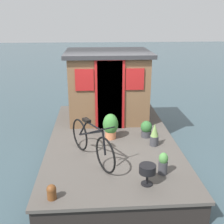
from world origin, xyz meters
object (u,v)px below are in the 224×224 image
Objects in this scene: potted_plant_lavender at (111,126)px; bicycle at (92,142)px; houseboat_cabin at (108,85)px; potted_plant_sage at (146,129)px; potted_plant_mint at (154,135)px; mooring_bollard at (52,192)px; potted_plant_succulent at (163,163)px; charcoal_grill at (147,170)px.

bicycle is at bearing 156.38° from potted_plant_lavender.
houseboat_cabin is 5.67× the size of potted_plant_sage.
potted_plant_sage is at bearing 10.90° from potted_plant_mint.
potted_plant_mint is (0.55, -1.36, -0.14)m from bicycle.
mooring_bollard is (-1.77, 1.98, -0.11)m from potted_plant_mint.
potted_plant_sage is 1.62m from potted_plant_succulent.
bicycle reaches higher than potted_plant_succulent.
potted_plant_lavender is 2.39× the size of mooring_bollard.
potted_plant_sage is (1.01, -1.27, -0.18)m from bicycle.
charcoal_grill reaches higher than mooring_bollard.
potted_plant_succulent is 0.47m from charcoal_grill.
potted_plant_mint is 1.23× the size of potted_plant_succulent.
potted_plant_sage is at bearing -51.32° from bicycle.
houseboat_cabin is 4.36× the size of potted_plant_mint.
potted_plant_succulent is at bearing -164.87° from houseboat_cabin.
potted_plant_sage is at bearing -40.24° from mooring_bollard.
houseboat_cabin is at bearing 15.13° from potted_plant_succulent.
houseboat_cabin reaches higher than potted_plant_mint.
potted_plant_lavender is at bearing -25.52° from mooring_bollard.
houseboat_cabin is 1.77m from potted_plant_sage.
bicycle reaches higher than potted_plant_mint.
potted_plant_sage is (-1.39, -0.81, -0.72)m from houseboat_cabin.
potted_plant_lavender reaches higher than charcoal_grill.
bicycle reaches higher than potted_plant_sage.
bicycle is 4.30× the size of charcoal_grill.
bicycle is 1.63m from potted_plant_sage.
potted_plant_sage is 0.94× the size of potted_plant_succulent.
bicycle is 1.47m from potted_plant_mint.
houseboat_cabin is 1.55m from potted_plant_lavender.
potted_plant_lavender is at bearing 14.45° from charcoal_grill.
potted_plant_succulent reaches higher than potted_plant_sage.
potted_plant_sage is 1.57× the size of mooring_bollard.
potted_plant_lavender is 2.44m from mooring_bollard.
mooring_bollard is (-0.61, 1.89, -0.08)m from potted_plant_succulent.
bicycle is (-2.41, 0.45, -0.55)m from houseboat_cabin.
houseboat_cabin is 2.51m from bicycle.
houseboat_cabin is at bearing -10.67° from bicycle.
potted_plant_mint is at bearing -154.02° from houseboat_cabin.
houseboat_cabin is 1.41× the size of bicycle.
houseboat_cabin is 3.86m from mooring_bollard.
bicycle is 1.42m from potted_plant_succulent.
mooring_bollard is at bearing 100.69° from charcoal_grill.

